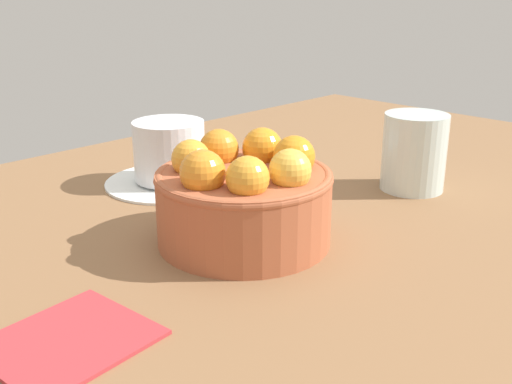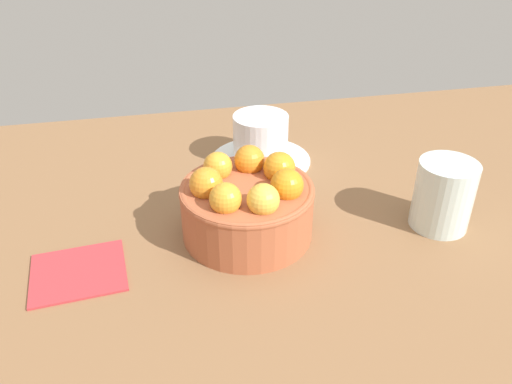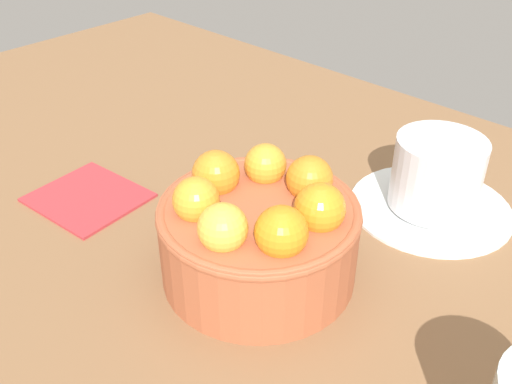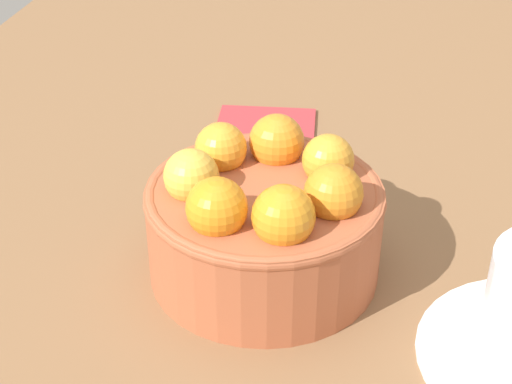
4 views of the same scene
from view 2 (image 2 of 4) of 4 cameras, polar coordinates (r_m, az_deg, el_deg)
The scene contains 5 objects.
ground_plane at distance 67.52cm, azimuth -0.94°, elevation -5.58°, with size 136.09×83.23×3.05cm, color brown.
terracotta_bowl at distance 64.05cm, azimuth -0.96°, elevation -1.27°, with size 16.55×16.55×10.00cm.
coffee_cup at distance 81.76cm, azimuth 0.51°, elevation 5.50°, with size 15.90×15.90×7.71cm.
water_glass at distance 69.86cm, azimuth 19.89°, elevation -0.32°, with size 7.42×7.42×9.04cm, color silver.
folded_napkin at distance 63.65cm, azimuth -18.94°, elevation -8.23°, with size 10.57×9.45×0.60cm, color #B23338.
Camera 2 is at (10.04, 52.80, 39.34)cm, focal length 36.44 mm.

